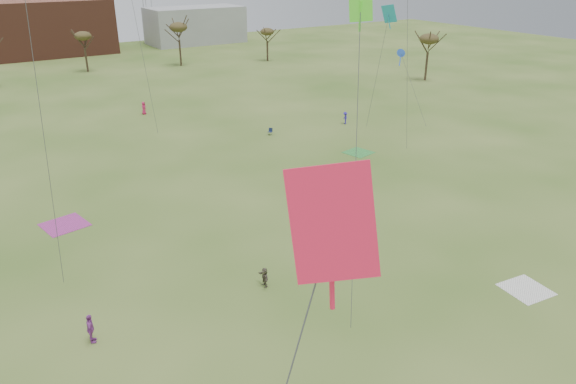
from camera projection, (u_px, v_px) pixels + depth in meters
ground at (399, 347)px, 31.68m from camera, size 260.00×260.00×0.00m
spectator_fore_c at (265, 277)px, 37.25m from camera, size 0.55×1.35×1.41m
spectator_mid_d at (91, 329)px, 31.70m from camera, size 0.78×1.20×1.90m
spectator_mid_e at (316, 178)px, 53.48m from camera, size 1.00×1.04×1.68m
flyer_far_b at (144, 108)px, 77.87m from camera, size 1.03×1.05×1.83m
flyer_far_c at (345, 118)px, 73.42m from camera, size 0.99×1.22×1.65m
blanket_cream at (526, 290)px, 37.10m from camera, size 3.15×3.15×0.03m
blanket_plum at (65, 225)px, 46.03m from camera, size 3.96×3.96×0.03m
blanket_olive at (358, 153)px, 62.94m from camera, size 3.37×3.37×0.03m
camp_chair_right at (270, 133)px, 69.07m from camera, size 0.74×0.73×0.87m
tree_line at (50, 49)px, 88.26m from camera, size 117.44×49.32×8.91m
building_brick at (50, 27)px, 124.04m from camera, size 26.00×16.00×12.00m
building_grey at (195, 25)px, 140.54m from camera, size 24.00×12.00×9.00m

